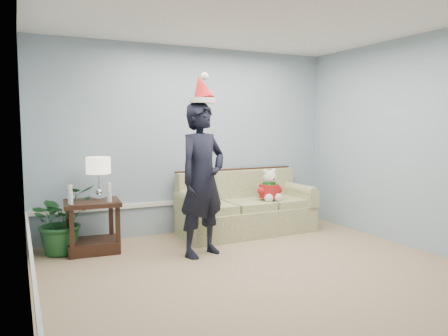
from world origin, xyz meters
TOP-DOWN VIEW (x-y plane):
  - room_shell at (0.00, 0.00)m, footprint 4.54×5.04m
  - wainscot_trim at (-1.18, 1.18)m, footprint 4.49×4.99m
  - sofa at (0.69, 2.09)m, footprint 1.97×0.89m
  - side_table at (-1.50, 2.01)m, footprint 0.70×0.61m
  - table_lamp at (-1.40, 2.07)m, footprint 0.30×0.30m
  - candle_pair at (-1.54, 1.83)m, footprint 0.51×0.06m
  - houseplant at (-1.85, 2.11)m, footprint 0.98×0.94m
  - man at (-0.31, 1.31)m, footprint 0.78×0.65m
  - santa_hat at (-0.31, 1.32)m, footprint 0.40×0.43m
  - teddy_bear at (0.99, 1.90)m, footprint 0.30×0.34m

SIDE VIEW (x-z plane):
  - side_table at x=-1.50m, z-range -0.07..0.57m
  - sofa at x=0.69m, z-range -0.13..0.78m
  - houseplant at x=-1.85m, z-range 0.00..0.84m
  - wainscot_trim at x=-1.18m, z-range 0.42..0.48m
  - teddy_bear at x=0.99m, z-range 0.41..0.89m
  - candle_pair at x=-1.54m, z-range 0.63..0.87m
  - man at x=-0.31m, z-range 0.00..1.84m
  - table_lamp at x=-1.40m, z-range 0.78..1.32m
  - room_shell at x=0.00m, z-range -0.02..2.72m
  - santa_hat at x=-0.31m, z-range 1.81..2.17m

